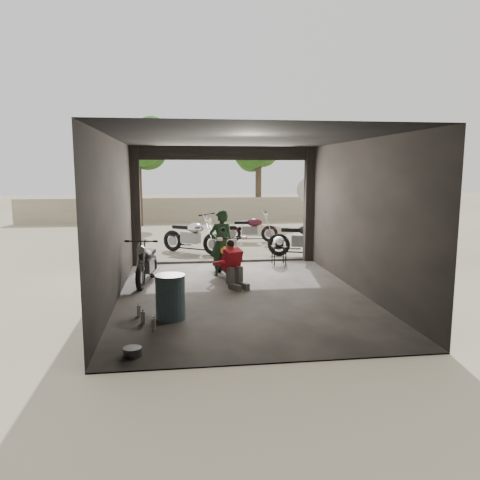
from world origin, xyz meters
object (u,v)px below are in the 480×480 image
object	(u,v)px
rider	(221,243)
outside_bike_a	(192,233)
main_bike	(226,256)
outside_bike_b	(251,226)
outside_bike_c	(304,236)
sign_post	(309,202)
mechanic	(235,266)
stool	(279,249)
oil_drum	(170,298)
helmet	(279,241)
left_bike	(147,261)

from	to	relation	value
rider	outside_bike_a	bearing A→B (deg)	-91.99
main_bike	outside_bike_a	bearing A→B (deg)	89.38
outside_bike_b	rider	distance (m)	5.47
outside_bike_a	outside_bike_c	xyz separation A→B (m)	(3.27, -1.11, 0.00)
outside_bike_a	outside_bike_b	xyz separation A→B (m)	(2.17, 1.95, -0.07)
sign_post	outside_bike_b	bearing A→B (deg)	98.53
mechanic	sign_post	xyz separation A→B (m)	(2.80, 4.02, 1.08)
mechanic	main_bike	bearing A→B (deg)	67.57
stool	sign_post	size ratio (longest dim) A/B	0.22
rider	oil_drum	xyz separation A→B (m)	(-1.19, -3.23, -0.42)
helmet	outside_bike_a	bearing A→B (deg)	157.60
outside_bike_b	sign_post	size ratio (longest dim) A/B	0.71
stool	mechanic	bearing A→B (deg)	-122.64
stool	helmet	world-z (taller)	helmet
outside_bike_b	oil_drum	world-z (taller)	outside_bike_b
outside_bike_c	oil_drum	xyz separation A→B (m)	(-3.87, -5.40, -0.25)
main_bike	mechanic	bearing A→B (deg)	-97.18
sign_post	main_bike	bearing A→B (deg)	-155.60
main_bike	stool	size ratio (longest dim) A/B	3.05
outside_bike_a	rider	size ratio (longest dim) A/B	1.15
outside_bike_a	helmet	size ratio (longest dim) A/B	6.09
outside_bike_a	helmet	xyz separation A→B (m)	(2.26, -2.21, 0.03)
outside_bike_a	mechanic	bearing A→B (deg)	-134.76
outside_bike_b	rider	xyz separation A→B (m)	(-1.57, -5.23, 0.25)
outside_bike_c	oil_drum	world-z (taller)	outside_bike_c
outside_bike_b	helmet	xyz separation A→B (m)	(0.09, -4.16, 0.10)
helmet	oil_drum	xyz separation A→B (m)	(-2.85, -4.30, -0.27)
main_bike	outside_bike_b	bearing A→B (deg)	62.88
outside_bike_b	mechanic	distance (m)	6.62
main_bike	oil_drum	world-z (taller)	main_bike
left_bike	rider	bearing A→B (deg)	26.38
main_bike	outside_bike_a	world-z (taller)	outside_bike_a
oil_drum	rider	bearing A→B (deg)	69.74
rider	sign_post	xyz separation A→B (m)	(2.98, 2.78, 0.78)
rider	outside_bike_c	bearing A→B (deg)	-153.29
outside_bike_c	mechanic	size ratio (longest dim) A/B	1.86
oil_drum	stool	bearing A→B (deg)	56.51
stool	oil_drum	xyz separation A→B (m)	(-2.87, -4.35, -0.05)
left_bike	helmet	size ratio (longest dim) A/B	5.16
oil_drum	sign_post	distance (m)	7.41
rider	sign_post	bearing A→B (deg)	-149.33
main_bike	sign_post	world-z (taller)	sign_post
outside_bike_b	sign_post	world-z (taller)	sign_post
main_bike	outside_bike_c	world-z (taller)	outside_bike_c
main_bike	stool	distance (m)	2.06
left_bike	outside_bike_c	bearing A→B (deg)	40.56
main_bike	outside_bike_c	bearing A→B (deg)	30.50
rider	mechanic	bearing A→B (deg)	85.55
outside_bike_b	sign_post	bearing A→B (deg)	-145.62
outside_bike_b	stool	distance (m)	4.12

